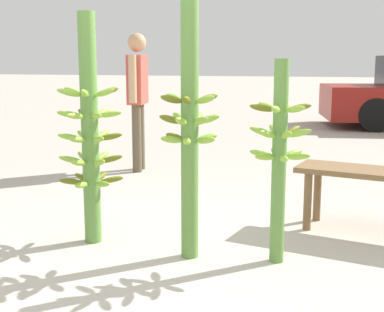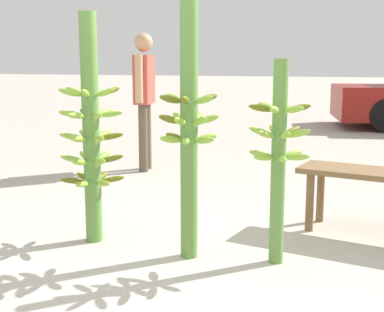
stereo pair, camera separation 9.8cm
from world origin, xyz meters
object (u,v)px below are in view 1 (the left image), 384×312
Objects in this scene: banana_stalk_left at (90,132)px; banana_stalk_right at (279,154)px; market_bench at (378,181)px; banana_stalk_center at (190,130)px; vendor_person at (138,89)px.

banana_stalk_right is at bearing -1.54° from banana_stalk_left.
market_bench is at bearing 49.15° from banana_stalk_right.
banana_stalk_center is at bearing -7.87° from banana_stalk_left.
vendor_person is (-1.33, 2.52, 0.11)m from banana_stalk_center.
banana_stalk_right is 1.02m from market_bench.
vendor_person is at bearing 158.25° from market_bench.
banana_stalk_center reaches higher than banana_stalk_left.
banana_stalk_center is 1.51m from market_bench.
vendor_person is 1.29× the size of market_bench.
banana_stalk_right is 3.11m from vendor_person.
banana_stalk_center is 1.04× the size of vendor_person.
banana_stalk_left is 0.97× the size of banana_stalk_center.
vendor_person is 3.10m from market_bench.
banana_stalk_center reaches higher than banana_stalk_right.
banana_stalk_left is at bearing 172.13° from banana_stalk_center.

